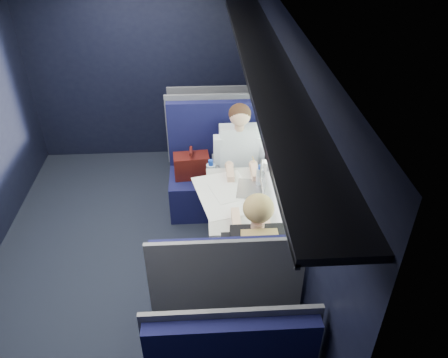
{
  "coord_description": "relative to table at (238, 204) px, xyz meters",
  "views": [
    {
      "loc": [
        0.72,
        -3.15,
        3.12
      ],
      "look_at": [
        0.9,
        0.0,
        0.95
      ],
      "focal_mm": 35.0,
      "sensor_mm": 36.0,
      "label": 1
    }
  ],
  "objects": [
    {
      "name": "cup",
      "position": [
        0.3,
        0.44,
        0.13
      ],
      "size": [
        0.08,
        0.08,
        0.1
      ],
      "primitive_type": "cylinder",
      "color": "white",
      "rests_on": "table"
    },
    {
      "name": "laptop",
      "position": [
        0.17,
        0.11,
        0.14
      ],
      "size": [
        0.29,
        0.35,
        0.24
      ],
      "color": "silver",
      "rests_on": "table"
    },
    {
      "name": "seat_bay_far",
      "position": [
        -0.18,
        -0.87,
        -0.25
      ],
      "size": [
        1.04,
        0.62,
        1.26
      ],
      "color": "black",
      "rests_on": "ground"
    },
    {
      "name": "room_shell",
      "position": [
        -1.01,
        0.0,
        0.81
      ],
      "size": [
        3.0,
        4.4,
        2.4
      ],
      "color": "black",
      "rests_on": "ground"
    },
    {
      "name": "bottle_small",
      "position": [
        0.21,
        0.19,
        0.17
      ],
      "size": [
        0.06,
        0.06,
        0.22
      ],
      "color": "silver",
      "rests_on": "table"
    },
    {
      "name": "papers",
      "position": [
        -0.12,
        0.06,
        0.08
      ],
      "size": [
        0.62,
        0.78,
        0.01
      ],
      "primitive_type": "cube",
      "rotation": [
        0.0,
        0.0,
        0.24
      ],
      "color": "white",
      "rests_on": "table"
    },
    {
      "name": "ground",
      "position": [
        -1.03,
        0.0,
        -0.67
      ],
      "size": [
        2.8,
        4.2,
        0.01
      ],
      "primitive_type": "cube",
      "color": "black"
    },
    {
      "name": "table",
      "position": [
        0.0,
        0.0,
        0.0
      ],
      "size": [
        0.62,
        1.0,
        0.74
      ],
      "color": "#54565E",
      "rests_on": "ground"
    },
    {
      "name": "man",
      "position": [
        0.07,
        0.7,
        0.06
      ],
      "size": [
        0.53,
        0.56,
        1.32
      ],
      "color": "black",
      "rests_on": "ground"
    },
    {
      "name": "seat_row_front",
      "position": [
        -0.18,
        1.8,
        -0.25
      ],
      "size": [
        1.04,
        0.51,
        1.16
      ],
      "color": "black",
      "rests_on": "ground"
    },
    {
      "name": "woman",
      "position": [
        0.07,
        -0.71,
        0.06
      ],
      "size": [
        0.53,
        0.56,
        1.32
      ],
      "color": "black",
      "rests_on": "ground"
    },
    {
      "name": "seat_bay_near",
      "position": [
        -0.2,
        0.87,
        -0.24
      ],
      "size": [
        1.04,
        0.62,
        1.26
      ],
      "color": "black",
      "rests_on": "ground"
    }
  ]
}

